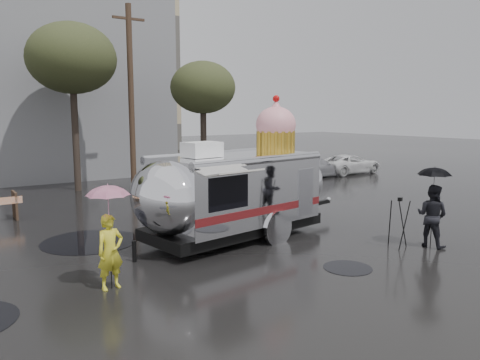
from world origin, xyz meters
TOP-DOWN VIEW (x-y plane):
  - ground at (0.00, 0.00)m, footprint 120.00×120.00m
  - puddles at (-4.34, 1.33)m, footprint 10.86×10.21m
  - utility_pole at (2.50, 14.00)m, footprint 1.60×0.28m
  - tree_mid at (0.00, 15.00)m, footprint 4.20×4.20m
  - tree_right at (6.00, 13.00)m, footprint 3.36×3.36m
  - parked_cars at (11.78, 12.00)m, footprint 13.20×1.90m
  - airstream_trailer at (1.63, 3.32)m, footprint 8.23×3.84m
  - person_left at (-3.01, 1.36)m, footprint 0.65×0.48m
  - umbrella_pink at (-3.01, 1.36)m, footprint 1.14×1.14m
  - person_right at (5.69, -0.62)m, footprint 0.65×0.94m
  - umbrella_black at (5.69, -0.62)m, footprint 1.14×1.14m
  - tripod at (4.81, -0.17)m, footprint 0.58×0.59m

SIDE VIEW (x-z plane):
  - ground at x=0.00m, z-range 0.00..0.00m
  - puddles at x=-4.34m, z-range 0.00..0.01m
  - parked_cars at x=11.78m, z-range -0.03..1.47m
  - person_left at x=-3.01m, z-range 0.00..1.65m
  - tripod at x=4.81m, z-range 0.13..1.59m
  - person_right at x=5.69m, z-range 0.00..1.80m
  - airstream_trailer at x=1.63m, z-range -0.67..3.80m
  - umbrella_pink at x=-3.01m, z-range 0.77..3.10m
  - umbrella_black at x=5.69m, z-range 0.77..3.10m
  - utility_pole at x=2.50m, z-range 0.12..9.12m
  - tree_right at x=6.00m, z-range 1.85..8.27m
  - tree_mid at x=0.00m, z-range 2.33..10.35m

